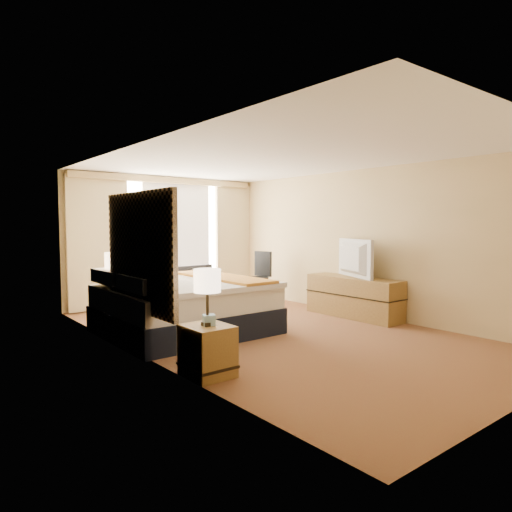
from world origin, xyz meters
TOP-DOWN VIEW (x-y plane):
  - floor at (0.00, 0.00)m, footprint 4.20×7.00m
  - ceiling at (0.00, 0.00)m, footprint 4.20×7.00m
  - wall_back at (0.00, 3.50)m, footprint 4.20×0.02m
  - wall_left at (-2.10, 0.00)m, footprint 0.02×7.00m
  - wall_right at (2.10, 0.00)m, footprint 0.02×7.00m
  - headboard at (-2.06, 0.20)m, footprint 0.06×1.85m
  - nightstand_left at (-1.87, -1.05)m, footprint 0.45×0.52m
  - nightstand_right at (-1.87, 1.45)m, footprint 0.45×0.52m
  - media_dresser at (1.83, 0.00)m, footprint 0.50×1.80m
  - window at (0.25, 3.47)m, footprint 2.30×0.02m
  - curtains at (-0.00, 3.39)m, footprint 4.12×0.19m
  - bed at (-1.06, 0.85)m, footprint 2.28×2.08m
  - loveseat at (0.05, 2.49)m, footprint 1.32×0.75m
  - floor_lamp at (-1.15, 2.30)m, footprint 0.20×0.20m
  - desk_chair at (1.41, 2.11)m, footprint 0.52×0.52m
  - lamp_left at (-1.88, -1.07)m, footprint 0.29×0.29m
  - lamp_right at (-1.86, 1.51)m, footprint 0.31×0.31m
  - tissue_box at (-1.86, -1.06)m, footprint 0.17×0.17m
  - telephone at (-1.86, 1.55)m, footprint 0.20×0.17m
  - television at (1.78, 0.07)m, footprint 0.59×1.13m

SIDE VIEW (x-z plane):
  - floor at x=0.00m, z-range -0.01..0.01m
  - loveseat at x=0.05m, z-range -0.14..0.67m
  - nightstand_left at x=-1.87m, z-range 0.00..0.55m
  - nightstand_right at x=-1.87m, z-range 0.00..0.55m
  - media_dresser at x=1.83m, z-range 0.00..0.70m
  - bed at x=-1.06m, z-range -0.15..0.96m
  - desk_chair at x=1.41m, z-range -0.06..1.01m
  - telephone at x=-1.86m, z-range 0.55..0.62m
  - tissue_box at x=-1.86m, z-range 0.55..0.67m
  - lamp_left at x=-1.88m, z-range 0.72..1.32m
  - television at x=1.78m, z-range 0.70..1.37m
  - lamp_right at x=-1.86m, z-range 0.73..1.39m
  - floor_lamp at x=-1.15m, z-range 0.32..1.89m
  - headboard at x=-2.06m, z-range 0.53..2.03m
  - wall_back at x=0.00m, z-range 0.00..2.60m
  - wall_left at x=-2.10m, z-range 0.00..2.60m
  - wall_right at x=2.10m, z-range 0.00..2.60m
  - window at x=0.25m, z-range 0.17..2.47m
  - curtains at x=0.00m, z-range 0.13..2.69m
  - ceiling at x=0.00m, z-range 2.59..2.61m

